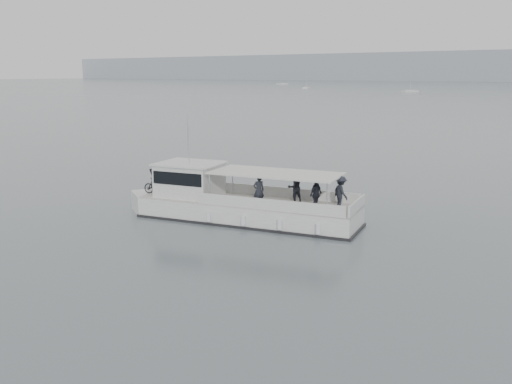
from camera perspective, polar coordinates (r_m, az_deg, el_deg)
The scene contains 3 objects.
ground at distance 32.16m, azimuth -2.14°, elevation -1.71°, with size 1400.00×1400.00×0.00m, color #556165.
tour_boat at distance 29.82m, azimuth -2.78°, elevation -1.03°, with size 13.08×5.71×5.47m.
moored_fleet at distance 244.16m, azimuth 20.68°, elevation 9.36°, with size 293.93×340.06×9.59m.
Camera 1 is at (19.57, -24.40, 7.50)m, focal length 40.00 mm.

